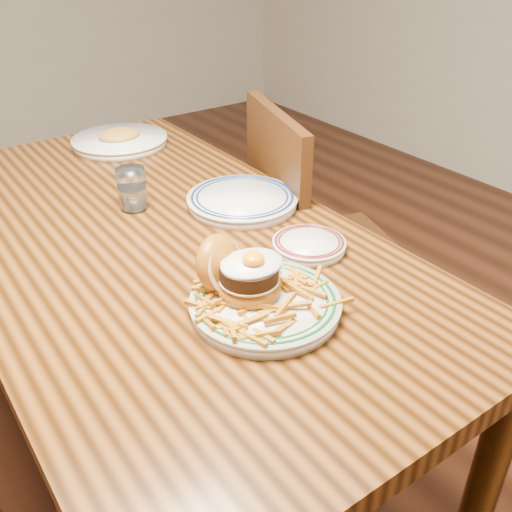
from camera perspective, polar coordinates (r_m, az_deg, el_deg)
floor at (r=1.84m, az=-7.96°, el=-18.69°), size 6.00×6.00×0.00m
table at (r=1.41m, az=-9.87°, el=-0.87°), size 0.85×1.60×0.75m
chair_right at (r=1.80m, az=5.58°, el=1.10°), size 0.55×0.55×0.94m
main_plate at (r=1.07m, az=0.14°, el=-3.65°), size 0.29×0.30×0.14m
side_plate at (r=1.27m, az=5.33°, el=1.18°), size 0.16×0.17×0.03m
rear_plate at (r=1.47m, az=-1.37°, el=5.65°), size 0.28×0.28×0.03m
water_glass at (r=1.48m, az=-12.26°, el=6.36°), size 0.07×0.07×0.11m
far_plate at (r=1.93m, az=-13.46°, el=11.19°), size 0.30×0.30×0.05m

